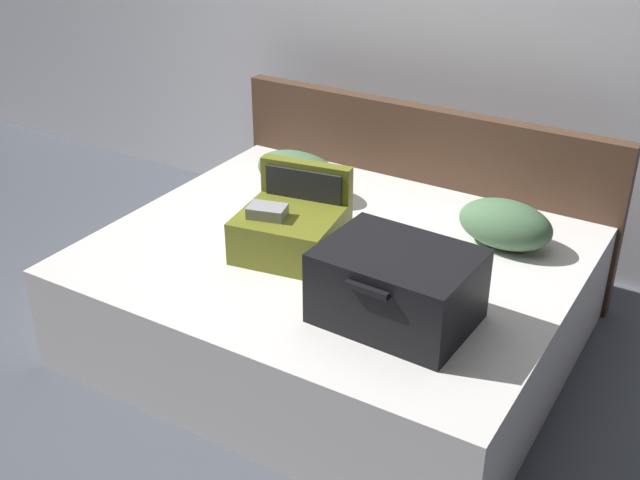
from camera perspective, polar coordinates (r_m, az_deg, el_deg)
The scene contains 8 objects.
ground_plane at distance 3.41m, azimuth -2.43°, elevation -10.51°, with size 12.00×12.00×0.00m, color #4C515B.
back_wall at distance 4.22m, azimuth 10.14°, elevation 16.36°, with size 8.00×0.10×2.60m, color silver.
bed at distance 3.55m, azimuth 1.05°, elevation -4.03°, with size 2.01×1.67×0.48m, color silver.
headboard at distance 4.15m, azimuth 7.19°, elevation 3.80°, with size 2.05×0.08×0.87m, color #4C3323.
hard_case_large at distance 2.90m, azimuth 5.57°, elevation -3.26°, with size 0.57×0.46×0.29m.
hard_case_medium at distance 3.36m, azimuth -2.11°, elevation 0.97°, with size 0.47×0.47×0.35m.
pillow_near_headboard at distance 3.50m, azimuth 13.21°, elevation 1.12°, with size 0.42×0.27×0.20m, color #4C724C.
pillow_center_head at distance 3.90m, azimuth -1.50°, elevation 4.81°, with size 0.49×0.25×0.21m, color #4C724C.
Camera 1 is at (1.50, -2.20, 2.13)m, focal length 44.38 mm.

